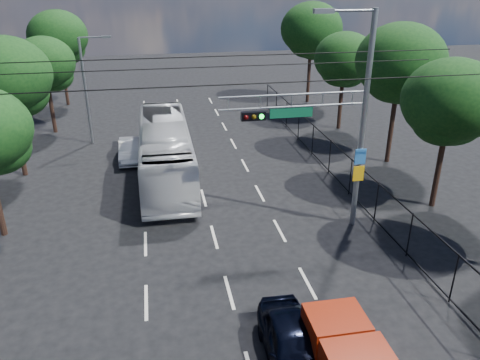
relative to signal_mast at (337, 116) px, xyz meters
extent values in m
cube|color=beige|center=(-8.28, -3.99, -5.24)|extent=(0.12, 2.00, 0.01)
cube|color=beige|center=(-8.28, 0.01, -5.24)|extent=(0.12, 2.00, 0.01)
cube|color=beige|center=(-8.28, 4.01, -5.24)|extent=(0.12, 2.00, 0.01)
cube|color=beige|center=(-8.28, 8.01, -5.24)|extent=(0.12, 2.00, 0.01)
cube|color=beige|center=(-8.28, 12.01, -5.24)|extent=(0.12, 2.00, 0.01)
cube|color=beige|center=(-8.28, 16.01, -5.24)|extent=(0.12, 2.00, 0.01)
cube|color=beige|center=(-8.28, 20.01, -5.24)|extent=(0.12, 2.00, 0.01)
cube|color=beige|center=(-8.28, 24.01, -5.24)|extent=(0.12, 2.00, 0.01)
cube|color=beige|center=(-5.28, -3.99, -5.24)|extent=(0.12, 2.00, 0.01)
cube|color=beige|center=(-5.28, 0.01, -5.24)|extent=(0.12, 2.00, 0.01)
cube|color=beige|center=(-5.28, 4.01, -5.24)|extent=(0.12, 2.00, 0.01)
cube|color=beige|center=(-5.28, 8.01, -5.24)|extent=(0.12, 2.00, 0.01)
cube|color=beige|center=(-5.28, 12.01, -5.24)|extent=(0.12, 2.00, 0.01)
cube|color=beige|center=(-5.28, 16.01, -5.24)|extent=(0.12, 2.00, 0.01)
cube|color=beige|center=(-5.28, 20.01, -5.24)|extent=(0.12, 2.00, 0.01)
cube|color=beige|center=(-5.28, 24.01, -5.24)|extent=(0.12, 2.00, 0.01)
cube|color=beige|center=(-2.28, -3.99, -5.24)|extent=(0.12, 2.00, 0.01)
cube|color=beige|center=(-2.28, 0.01, -5.24)|extent=(0.12, 2.00, 0.01)
cube|color=beige|center=(-2.28, 4.01, -5.24)|extent=(0.12, 2.00, 0.01)
cube|color=beige|center=(-2.28, 8.01, -5.24)|extent=(0.12, 2.00, 0.01)
cube|color=beige|center=(-2.28, 12.01, -5.24)|extent=(0.12, 2.00, 0.01)
cube|color=beige|center=(-2.28, 16.01, -5.24)|extent=(0.12, 2.00, 0.01)
cube|color=beige|center=(-2.28, 20.01, -5.24)|extent=(0.12, 2.00, 0.01)
cube|color=beige|center=(-2.28, 24.01, -5.24)|extent=(0.12, 2.00, 0.01)
cylinder|color=slate|center=(1.22, 0.01, -0.49)|extent=(0.24, 0.24, 9.50)
cylinder|color=slate|center=(0.22, 0.01, 4.16)|extent=(2.00, 0.10, 0.10)
cube|color=slate|center=(-0.88, 0.01, 4.16)|extent=(0.80, 0.25, 0.18)
cylinder|color=slate|center=(-1.88, 0.01, 1.01)|extent=(6.20, 0.08, 0.08)
cylinder|color=slate|center=(-1.88, 0.01, 0.51)|extent=(6.20, 0.08, 0.08)
cube|color=black|center=(-3.58, 0.01, 0.21)|extent=(1.00, 0.28, 0.35)
sphere|color=#3F0505|center=(-3.90, -0.14, 0.21)|extent=(0.20, 0.20, 0.20)
sphere|color=#4C3805|center=(-3.58, -0.14, 0.21)|extent=(0.20, 0.20, 0.20)
sphere|color=#0CE533|center=(-3.26, -0.14, 0.21)|extent=(0.20, 0.20, 0.20)
cube|color=#0C5736|center=(-1.98, 0.01, 0.26)|extent=(1.80, 0.05, 0.40)
cube|color=#286BBA|center=(1.20, -0.13, -1.84)|extent=(0.50, 0.04, 0.70)
cube|color=#E9A90C|center=(1.20, -0.13, -2.64)|extent=(0.50, 0.04, 0.70)
cylinder|color=slate|center=(0.62, 0.01, 0.76)|extent=(0.05, 0.05, 0.50)
cylinder|color=slate|center=(-0.68, 0.01, 0.76)|extent=(0.05, 0.05, 0.50)
cylinder|color=slate|center=(-1.98, 0.01, 0.76)|extent=(0.05, 0.05, 0.50)
cylinder|color=slate|center=(-3.28, 0.01, 0.76)|extent=(0.05, 0.05, 0.50)
cylinder|color=slate|center=(-4.58, 0.01, 0.76)|extent=(0.05, 0.05, 0.50)
cylinder|color=slate|center=(-11.78, 14.01, -1.74)|extent=(0.18, 0.18, 7.00)
cylinder|color=slate|center=(-10.98, 14.01, 1.76)|extent=(1.60, 0.09, 0.09)
cube|color=slate|center=(-10.08, 14.01, 1.76)|extent=(0.60, 0.22, 0.15)
cylinder|color=black|center=(-5.28, -1.99, 1.96)|extent=(22.00, 0.04, 0.04)
cylinder|color=black|center=(-5.28, 1.51, 2.36)|extent=(22.00, 0.04, 0.04)
cylinder|color=black|center=(-5.28, 3.01, 1.66)|extent=(22.00, 0.04, 0.04)
cube|color=black|center=(2.32, 4.01, -3.29)|extent=(0.04, 34.00, 0.06)
cube|color=black|center=(2.32, 4.01, -5.09)|extent=(0.04, 34.00, 0.06)
cylinder|color=black|center=(2.32, -5.99, -4.24)|extent=(0.06, 0.06, 2.00)
cylinder|color=black|center=(2.32, -2.99, -4.24)|extent=(0.06, 0.06, 2.00)
cylinder|color=black|center=(2.32, 0.01, -4.24)|extent=(0.06, 0.06, 2.00)
cylinder|color=black|center=(2.32, 3.01, -4.24)|extent=(0.06, 0.06, 2.00)
cylinder|color=black|center=(2.32, 6.01, -4.24)|extent=(0.06, 0.06, 2.00)
cylinder|color=black|center=(2.32, 9.01, -4.24)|extent=(0.06, 0.06, 2.00)
cylinder|color=black|center=(2.32, 12.01, -4.24)|extent=(0.06, 0.06, 2.00)
cylinder|color=black|center=(2.32, 15.01, -4.24)|extent=(0.06, 0.06, 2.00)
cylinder|color=black|center=(2.32, 18.01, -4.24)|extent=(0.06, 0.06, 2.00)
cylinder|color=black|center=(2.32, 21.01, -4.24)|extent=(0.06, 0.06, 2.00)
cylinder|color=black|center=(5.92, 1.01, -3.14)|extent=(0.28, 0.28, 4.20)
ellipsoid|color=black|center=(5.92, 1.01, 0.16)|extent=(4.50, 4.50, 3.83)
ellipsoid|color=black|center=(6.32, 1.31, -0.89)|extent=(3.00, 3.00, 2.40)
ellipsoid|color=black|center=(5.57, 0.81, -0.74)|extent=(2.85, 2.85, 2.28)
cylinder|color=black|center=(6.52, 7.01, -2.86)|extent=(0.28, 0.28, 4.76)
ellipsoid|color=black|center=(6.52, 7.01, 0.88)|extent=(5.10, 5.10, 4.33)
ellipsoid|color=black|center=(6.92, 7.31, -0.31)|extent=(3.40, 3.40, 2.72)
ellipsoid|color=black|center=(6.17, 6.81, -0.14)|extent=(3.23, 3.23, 2.58)
cylinder|color=black|center=(6.12, 14.01, -3.23)|extent=(0.28, 0.28, 4.03)
ellipsoid|color=black|center=(6.12, 14.01, -0.06)|extent=(4.32, 4.32, 3.67)
ellipsoid|color=black|center=(6.52, 14.31, -1.07)|extent=(2.88, 2.88, 2.30)
ellipsoid|color=black|center=(5.77, 13.81, -0.92)|extent=(2.74, 2.74, 2.19)
cylinder|color=black|center=(6.32, 22.01, -2.78)|extent=(0.28, 0.28, 4.93)
ellipsoid|color=black|center=(6.32, 22.01, 1.09)|extent=(5.28, 5.28, 4.49)
ellipsoid|color=black|center=(6.72, 22.31, -0.14)|extent=(3.52, 3.52, 2.82)
ellipsoid|color=black|center=(5.97, 21.81, 0.04)|extent=(3.34, 3.34, 2.68)
cylinder|color=black|center=(-15.08, 9.01, -3.00)|extent=(0.28, 0.28, 4.48)
ellipsoid|color=black|center=(-15.08, 9.01, 0.52)|extent=(4.80, 4.80, 4.08)
ellipsoid|color=black|center=(-14.68, 9.31, -0.60)|extent=(3.20, 3.20, 2.56)
ellipsoid|color=black|center=(-15.43, 8.81, -0.44)|extent=(3.04, 3.04, 2.43)
cylinder|color=black|center=(-14.68, 17.01, -3.28)|extent=(0.28, 0.28, 3.92)
ellipsoid|color=black|center=(-14.68, 17.01, -0.20)|extent=(4.20, 4.20, 3.57)
ellipsoid|color=black|center=(-14.28, 17.31, -1.18)|extent=(2.80, 2.80, 2.24)
ellipsoid|color=black|center=(-15.03, 16.81, -1.04)|extent=(2.66, 2.66, 2.13)
cylinder|color=black|center=(-14.88, 25.01, -2.95)|extent=(0.28, 0.28, 4.59)
ellipsoid|color=black|center=(-14.88, 25.01, 0.66)|extent=(4.92, 4.92, 4.18)
ellipsoid|color=black|center=(-14.48, 25.31, -0.49)|extent=(3.28, 3.28, 2.62)
ellipsoid|color=black|center=(-15.23, 24.81, -0.32)|extent=(3.12, 3.12, 2.49)
cylinder|color=black|center=(-3.57, -7.45, -4.92)|extent=(0.25, 0.66, 0.65)
cylinder|color=black|center=(-1.98, -7.47, -4.92)|extent=(0.25, 0.66, 0.65)
cube|color=maroon|center=(-2.76, -6.81, -4.59)|extent=(1.74, 0.53, 0.51)
cube|color=black|center=(-2.76, -6.55, -4.35)|extent=(1.59, 0.39, 0.29)
cube|color=maroon|center=(-2.77, -7.84, -3.98)|extent=(1.70, 1.47, 0.89)
cube|color=black|center=(-2.78, -8.54, -3.93)|extent=(1.45, 0.06, 0.51)
imported|color=black|center=(-4.01, -7.67, -4.56)|extent=(1.77, 4.08, 1.37)
imported|color=silver|center=(-7.02, 7.07, -3.63)|extent=(2.77, 11.57, 3.22)
imported|color=silver|center=(-9.10, 10.31, -4.62)|extent=(1.34, 3.80, 1.25)
camera|label=1|loc=(-7.52, -17.80, 5.49)|focal=35.00mm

